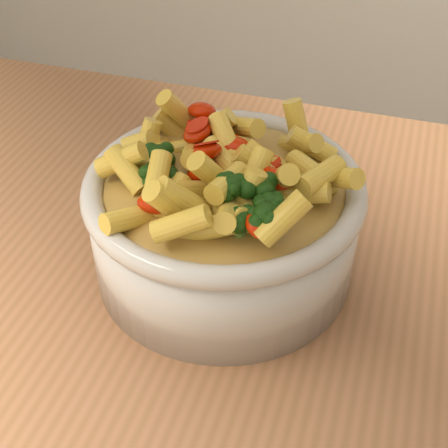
% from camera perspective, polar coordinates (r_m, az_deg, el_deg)
% --- Properties ---
extents(table, '(1.20, 0.80, 0.90)m').
position_cam_1_polar(table, '(0.65, -6.31, -13.03)').
color(table, '#A46B46').
rests_on(table, ground).
extents(serving_bowl, '(0.25, 0.25, 0.11)m').
position_cam_1_polar(serving_bowl, '(0.56, -0.00, 0.10)').
color(serving_bowl, silver).
rests_on(serving_bowl, table).
extents(pasta_salad, '(0.19, 0.19, 0.04)m').
position_cam_1_polar(pasta_salad, '(0.52, -0.00, 5.66)').
color(pasta_salad, '#FFCC50').
rests_on(pasta_salad, serving_bowl).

